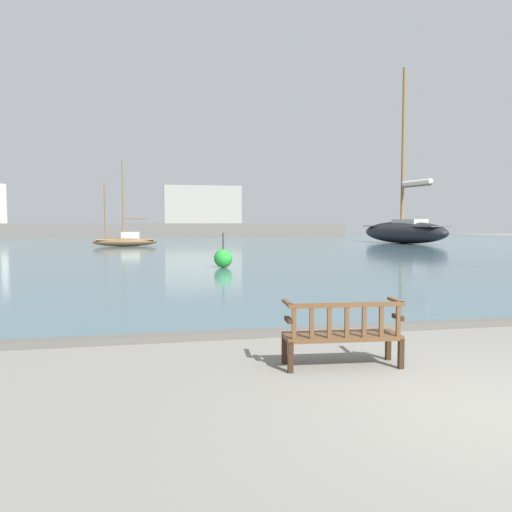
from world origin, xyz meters
TOP-DOWN VIEW (x-y plane):
  - ground_plane at (0.00, 0.00)m, footprint 160.00×160.00m
  - harbor_water at (0.00, 44.00)m, footprint 100.00×80.00m
  - quay_edge_kerb at (0.00, 3.85)m, footprint 40.00×0.30m
  - park_bench at (-0.99, 1.82)m, footprint 1.64×0.65m
  - sailboat_distant_harbor at (-5.66, 37.91)m, footprint 5.28×1.73m
  - sailboat_outer_port at (19.67, 38.41)m, footprint 5.29×11.30m
  - channel_buoy at (-0.56, 16.53)m, footprint 0.80×0.80m
  - far_breakwater at (0.61, 60.23)m, footprint 44.28×2.40m

SIDE VIEW (x-z plane):
  - ground_plane at x=0.00m, z-range 0.00..0.00m
  - harbor_water at x=0.00m, z-range 0.00..0.08m
  - quay_edge_kerb at x=0.00m, z-range 0.00..0.12m
  - park_bench at x=-0.99m, z-range 0.01..0.93m
  - channel_buoy at x=-0.56m, z-range -0.27..1.23m
  - sailboat_distant_harbor at x=-5.66m, z-range -2.91..4.12m
  - sailboat_outer_port at x=19.67m, z-range -6.77..9.52m
  - far_breakwater at x=0.61m, z-range -1.32..5.49m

